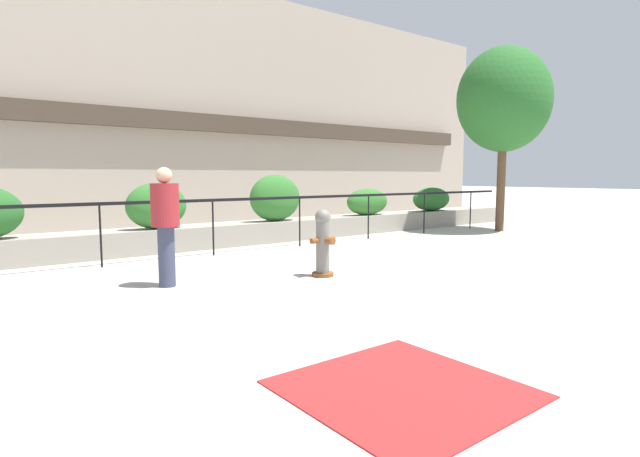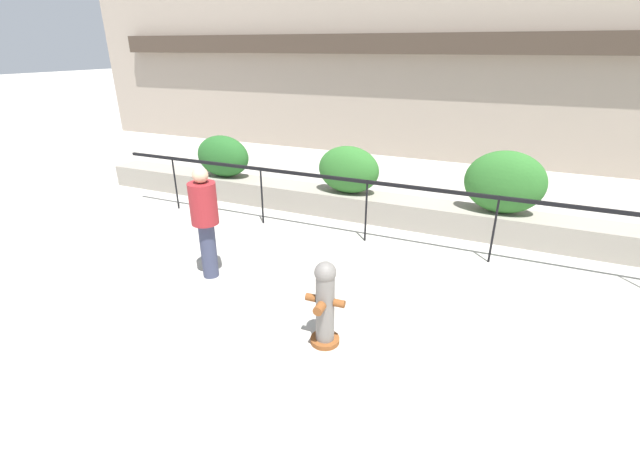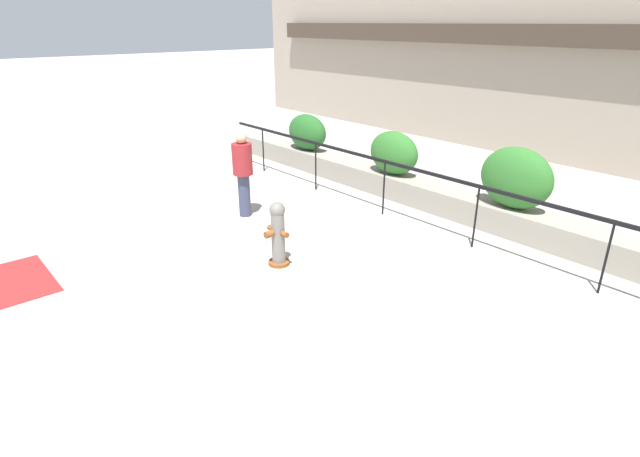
% 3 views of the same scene
% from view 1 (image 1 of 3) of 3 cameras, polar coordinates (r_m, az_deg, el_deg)
% --- Properties ---
extents(ground_plane, '(120.00, 120.00, 0.00)m').
position_cam_1_polar(ground_plane, '(8.01, 18.61, -5.84)').
color(ground_plane, '#B2ADA3').
extents(building_facade, '(30.00, 1.36, 8.00)m').
position_cam_1_polar(building_facade, '(17.72, -16.21, 13.52)').
color(building_facade, gray).
rests_on(building_facade, ground).
extents(planter_wall_low, '(18.00, 0.70, 0.50)m').
position_cam_1_polar(planter_wall_low, '(12.29, -5.31, -0.32)').
color(planter_wall_low, gray).
rests_on(planter_wall_low, ground).
extents(fence_railing_segment, '(15.00, 0.05, 1.15)m').
position_cam_1_polar(fence_railing_segment, '(11.32, -2.35, 3.06)').
color(fence_railing_segment, black).
rests_on(fence_railing_segment, ground).
extents(hedge_bush_1, '(1.28, 0.68, 0.96)m').
position_cam_1_polar(hedge_bush_1, '(10.96, -18.17, 2.47)').
color(hedge_bush_1, '#2D6B28').
rests_on(hedge_bush_1, planter_wall_low).
extents(hedge_bush_2, '(1.38, 0.67, 1.13)m').
position_cam_1_polar(hedge_bush_2, '(12.26, -5.13, 3.50)').
color(hedge_bush_2, '#2D6B28').
rests_on(hedge_bush_2, planter_wall_low).
extents(hedge_bush_3, '(1.46, 0.59, 0.75)m').
position_cam_1_polar(hedge_bush_3, '(14.18, 5.44, 3.05)').
color(hedge_bush_3, '#2D6B28').
rests_on(hedge_bush_3, planter_wall_low).
extents(hedge_bush_4, '(1.57, 0.70, 0.74)m').
position_cam_1_polar(hedge_bush_4, '(16.20, 12.62, 3.30)').
color(hedge_bush_4, '#235B23').
rests_on(hedge_bush_4, planter_wall_low).
extents(fire_hydrant, '(0.47, 0.43, 1.08)m').
position_cam_1_polar(fire_hydrant, '(7.96, 0.34, -1.56)').
color(fire_hydrant, brown).
rests_on(fire_hydrant, ground).
extents(street_tree, '(2.81, 2.53, 5.24)m').
position_cam_1_polar(street_tree, '(15.55, 20.30, 13.60)').
color(street_tree, brown).
rests_on(street_tree, ground).
extents(pedestrian, '(0.50, 0.50, 1.73)m').
position_cam_1_polar(pedestrian, '(7.51, -17.25, 1.04)').
color(pedestrian, '#383D56').
rests_on(pedestrian, ground).
extents(tactile_warning_pad, '(1.60, 1.60, 0.01)m').
position_cam_1_polar(tactile_warning_pad, '(4.00, 9.44, -17.65)').
color(tactile_warning_pad, '#B22323').
rests_on(tactile_warning_pad, ground).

